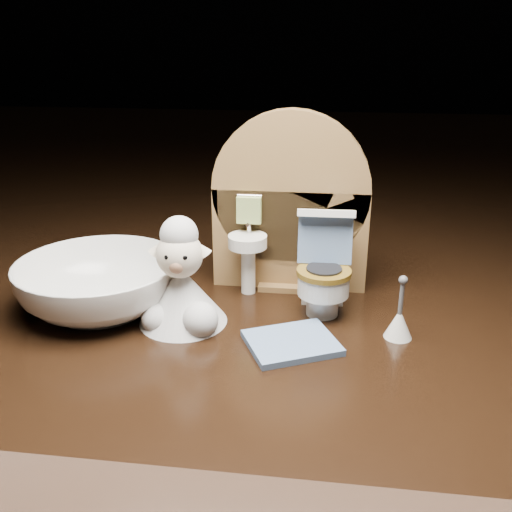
% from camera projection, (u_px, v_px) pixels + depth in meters
% --- Properties ---
extents(backdrop_panel, '(0.13, 0.05, 0.15)m').
position_uv_depth(backdrop_panel, '(289.00, 213.00, 0.47)').
color(backdrop_panel, olive).
rests_on(backdrop_panel, ground).
extents(toy_toilet, '(0.04, 0.05, 0.08)m').
position_uv_depth(toy_toilet, '(324.00, 275.00, 0.44)').
color(toy_toilet, white).
rests_on(toy_toilet, ground).
extents(bath_mat, '(0.08, 0.07, 0.00)m').
position_uv_depth(bath_mat, '(292.00, 343.00, 0.40)').
color(bath_mat, '#5D7AA3').
rests_on(bath_mat, ground).
extents(toilet_brush, '(0.02, 0.02, 0.05)m').
position_uv_depth(toilet_brush, '(399.00, 321.00, 0.41)').
color(toilet_brush, white).
rests_on(toilet_brush, ground).
extents(plush_lamb, '(0.07, 0.07, 0.09)m').
position_uv_depth(plush_lamb, '(182.00, 287.00, 0.42)').
color(plush_lamb, silver).
rests_on(plush_lamb, ground).
extents(ceramic_bowl, '(0.16, 0.16, 0.04)m').
position_uv_depth(ceramic_bowl, '(99.00, 285.00, 0.45)').
color(ceramic_bowl, white).
rests_on(ceramic_bowl, ground).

